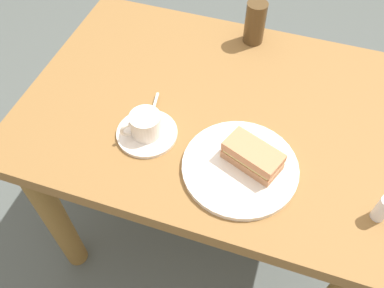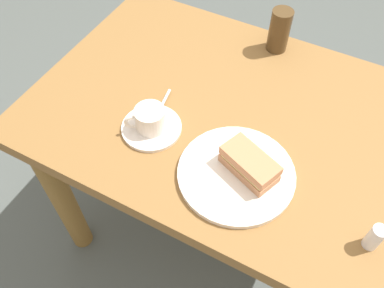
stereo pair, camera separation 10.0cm
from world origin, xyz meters
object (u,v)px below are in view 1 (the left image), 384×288
(salt_shaker, at_px, (383,209))
(sandwich_plate, at_px, (240,167))
(coffee_saucer, at_px, (147,133))
(sandwich_front, at_px, (253,156))
(dining_table, at_px, (214,136))
(drinking_glass, at_px, (255,23))
(coffee_cup, at_px, (145,124))
(spoon, at_px, (153,110))

(salt_shaker, bearing_deg, sandwich_plate, -4.74)
(coffee_saucer, bearing_deg, sandwich_front, 177.67)
(dining_table, height_order, drinking_glass, drinking_glass)
(sandwich_front, relative_size, coffee_saucer, 0.98)
(coffee_cup, bearing_deg, dining_table, -132.48)
(sandwich_plate, relative_size, salt_shaker, 3.98)
(sandwich_plate, height_order, drinking_glass, drinking_glass)
(sandwich_plate, distance_m, spoon, 0.29)
(sandwich_front, height_order, spoon, sandwich_front)
(sandwich_front, relative_size, drinking_glass, 1.17)
(sandwich_front, xyz_separation_m, coffee_saucer, (0.28, -0.01, -0.04))
(sandwich_front, bearing_deg, salt_shaker, 171.68)
(sandwich_plate, height_order, spoon, spoon)
(coffee_saucer, bearing_deg, salt_shaker, 174.54)
(dining_table, bearing_deg, sandwich_front, 129.36)
(spoon, bearing_deg, sandwich_front, 163.75)
(coffee_cup, xyz_separation_m, drinking_glass, (-0.18, -0.47, 0.02))
(sandwich_front, relative_size, spoon, 1.58)
(salt_shaker, xyz_separation_m, drinking_glass, (0.41, -0.52, 0.03))
(spoon, distance_m, salt_shaker, 0.61)
(coffee_cup, distance_m, drinking_glass, 0.50)
(coffee_cup, height_order, spoon, coffee_cup)
(dining_table, height_order, sandwich_plate, sandwich_plate)
(drinking_glass, bearing_deg, dining_table, 84.32)
(coffee_saucer, height_order, salt_shaker, salt_shaker)
(dining_table, height_order, spoon, spoon)
(sandwich_plate, bearing_deg, coffee_saucer, -6.38)
(sandwich_front, bearing_deg, spoon, -16.25)
(coffee_cup, height_order, salt_shaker, same)
(sandwich_plate, height_order, salt_shaker, salt_shaker)
(coffee_saucer, distance_m, salt_shaker, 0.59)
(coffee_saucer, bearing_deg, sandwich_plate, 173.62)
(coffee_saucer, xyz_separation_m, drinking_glass, (-0.17, -0.46, 0.06))
(sandwich_front, xyz_separation_m, coffee_cup, (0.28, -0.01, 0.00))
(dining_table, distance_m, coffee_cup, 0.28)
(dining_table, height_order, coffee_saucer, coffee_saucer)
(coffee_saucer, distance_m, coffee_cup, 0.04)
(sandwich_front, bearing_deg, sandwich_plate, 36.66)
(coffee_saucer, bearing_deg, spoon, -80.42)
(drinking_glass, bearing_deg, coffee_cup, 69.37)
(sandwich_plate, relative_size, spoon, 2.90)
(coffee_cup, relative_size, salt_shaker, 1.32)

